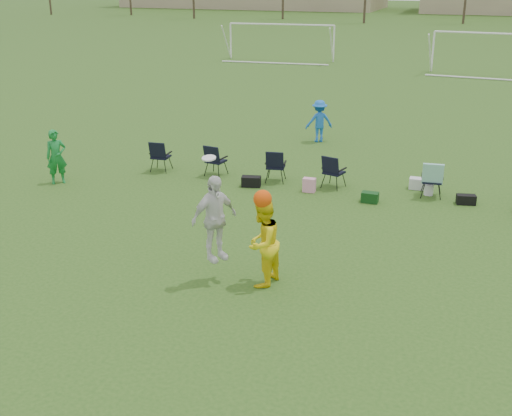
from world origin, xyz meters
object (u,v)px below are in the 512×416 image
at_px(center_contest, 243,232).
at_px(fielder_green_near, 56,157).
at_px(fielder_blue, 319,121).
at_px(goal_mid, 497,42).
at_px(goal_left, 281,32).

bearing_deg(center_contest, fielder_green_near, 150.96).
bearing_deg(fielder_blue, goal_mid, -138.09).
bearing_deg(goal_left, center_contest, -78.23).
bearing_deg(fielder_green_near, goal_left, 50.12).
relative_size(fielder_green_near, goal_mid, 0.22).
bearing_deg(fielder_blue, goal_left, -99.76).
distance_m(fielder_green_near, goal_left, 28.44).
bearing_deg(center_contest, goal_mid, 82.10).
height_order(fielder_green_near, goal_mid, goal_mid).
bearing_deg(fielder_green_near, fielder_blue, 6.45).
distance_m(fielder_blue, goal_mid, 19.85).
bearing_deg(goal_mid, center_contest, -93.90).
height_order(fielder_blue, goal_left, goal_left).
xyz_separation_m(fielder_green_near, center_contest, (7.44, -4.13, 0.31)).
bearing_deg(fielder_green_near, goal_mid, 21.51).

